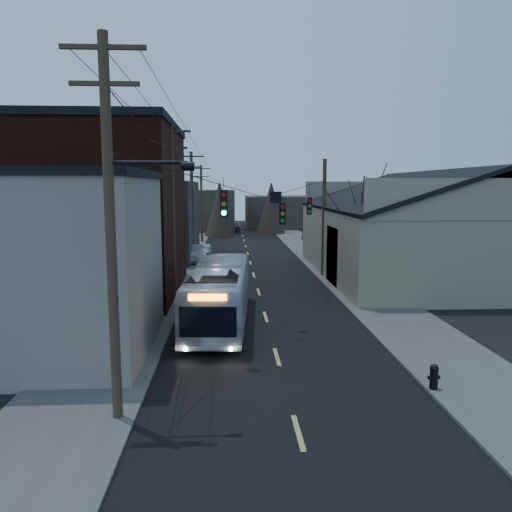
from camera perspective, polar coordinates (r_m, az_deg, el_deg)
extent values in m
plane|color=black|center=(12.55, 6.22, -23.68)|extent=(160.00, 160.00, 0.00)
cube|color=black|center=(41.10, -0.53, -1.21)|extent=(9.00, 110.00, 0.02)
cube|color=#474744|center=(41.32, -9.58, -1.20)|extent=(4.00, 110.00, 0.12)
cube|color=#474744|center=(41.89, 8.38, -1.05)|extent=(4.00, 110.00, 0.12)
cube|color=slate|center=(21.04, -23.04, -1.07)|extent=(8.00, 8.00, 7.00)
cube|color=black|center=(31.65, -18.15, 4.73)|extent=(10.00, 12.00, 10.00)
cube|color=#302B26|center=(47.26, -12.49, 4.06)|extent=(9.00, 14.00, 7.00)
cube|color=gray|center=(38.71, 19.42, 1.48)|extent=(16.00, 20.00, 5.00)
cube|color=black|center=(37.14, 13.94, 7.32)|extent=(8.16, 20.60, 2.86)
cube|color=black|center=(40.21, 24.99, 6.85)|extent=(8.16, 20.60, 2.86)
cube|color=#302B26|center=(75.73, -6.30, 5.23)|extent=(10.00, 12.00, 6.00)
cube|color=#302B26|center=(81.12, 3.15, 5.09)|extent=(12.00, 14.00, 5.00)
cone|color=black|center=(31.78, 12.09, 2.43)|extent=(0.40, 0.40, 7.20)
cylinder|color=#382B1E|center=(13.96, -16.27, 2.21)|extent=(0.28, 0.28, 10.50)
cube|color=#382B1E|center=(14.34, -17.09, 21.87)|extent=(2.20, 0.12, 0.12)
cylinder|color=#382B1E|center=(28.75, -9.49, 4.73)|extent=(0.28, 0.28, 10.00)
cube|color=#382B1E|center=(28.87, -9.71, 13.88)|extent=(2.20, 0.12, 0.12)
cylinder|color=#382B1E|center=(43.69, -7.32, 5.52)|extent=(0.28, 0.28, 9.50)
cube|color=#382B1E|center=(43.72, -7.42, 11.23)|extent=(2.20, 0.12, 0.12)
cylinder|color=#382B1E|center=(58.65, -6.25, 5.91)|extent=(0.28, 0.28, 9.00)
cube|color=#382B1E|center=(58.65, -6.31, 9.91)|extent=(2.20, 0.12, 0.12)
cylinder|color=#382B1E|center=(36.26, 7.76, 4.23)|extent=(0.28, 0.28, 8.50)
cube|color=black|center=(18.04, -3.70, 5.97)|extent=(0.28, 0.20, 1.00)
cube|color=black|center=(22.69, 3.02, 4.87)|extent=(0.28, 0.20, 1.00)
cube|color=black|center=(28.93, 6.11, 5.71)|extent=(0.28, 0.20, 1.00)
imported|color=silver|center=(24.02, -4.20, -4.28)|extent=(3.17, 10.80, 2.97)
imported|color=#AAAEB2|center=(43.55, -6.35, 0.28)|extent=(1.78, 4.74, 1.55)
cylinder|color=black|center=(17.43, 19.65, -13.10)|extent=(0.26, 0.26, 0.65)
sphere|color=black|center=(17.31, 19.71, -11.99)|extent=(0.28, 0.28, 0.28)
cylinder|color=black|center=(17.41, 19.66, -12.93)|extent=(0.39, 0.16, 0.13)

